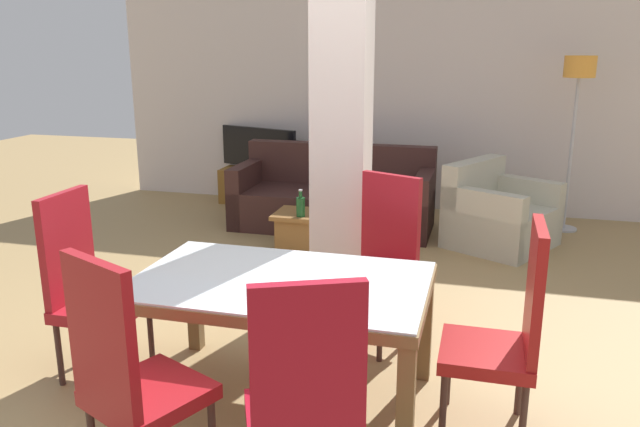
% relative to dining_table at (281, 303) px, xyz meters
% --- Properties ---
extents(ground_plane, '(18.00, 18.00, 0.00)m').
position_rel_dining_table_xyz_m(ground_plane, '(0.00, 0.00, -0.59)').
color(ground_plane, '#A08251').
extents(back_wall, '(7.20, 0.09, 2.70)m').
position_rel_dining_table_xyz_m(back_wall, '(-0.00, 4.59, 0.77)').
color(back_wall, silver).
rests_on(back_wall, ground_plane).
extents(divider_pillar, '(0.40, 0.36, 2.70)m').
position_rel_dining_table_xyz_m(divider_pillar, '(-0.01, 1.51, 0.76)').
color(divider_pillar, silver).
rests_on(divider_pillar, ground_plane).
extents(dining_table, '(1.59, 0.99, 0.73)m').
position_rel_dining_table_xyz_m(dining_table, '(0.00, 0.00, 0.00)').
color(dining_table, brown).
rests_on(dining_table, ground_plane).
extents(dining_chair_near_left, '(0.61, 0.61, 1.13)m').
position_rel_dining_table_xyz_m(dining_chair_near_left, '(-0.40, -0.88, 0.00)').
color(dining_chair_near_left, maroon).
rests_on(dining_chair_near_left, ground_plane).
extents(dining_chair_head_left, '(0.46, 0.46, 1.13)m').
position_rel_dining_table_xyz_m(dining_chair_head_left, '(-1.22, 0.00, 0.00)').
color(dining_chair_head_left, maroon).
rests_on(dining_chair_head_left, ground_plane).
extents(dining_chair_far_right, '(0.60, 0.60, 1.13)m').
position_rel_dining_table_xyz_m(dining_chair_far_right, '(0.40, 0.92, 0.00)').
color(dining_chair_far_right, maroon).
rests_on(dining_chair_far_right, ground_plane).
extents(dining_chair_near_right, '(0.61, 0.61, 1.13)m').
position_rel_dining_table_xyz_m(dining_chair_near_right, '(0.40, -0.89, 0.00)').
color(dining_chair_near_right, maroon).
rests_on(dining_chair_near_right, ground_plane).
extents(dining_chair_head_right, '(0.46, 0.46, 1.13)m').
position_rel_dining_table_xyz_m(dining_chair_head_right, '(1.19, 0.00, 0.00)').
color(dining_chair_head_right, maroon).
rests_on(dining_chair_head_right, ground_plane).
extents(sofa, '(2.15, 0.90, 0.88)m').
position_rel_dining_table_xyz_m(sofa, '(-0.55, 3.49, -0.29)').
color(sofa, '#381F1C').
rests_on(sofa, ground_plane).
extents(armchair, '(1.20, 1.24, 0.83)m').
position_rel_dining_table_xyz_m(armchair, '(1.19, 3.26, -0.30)').
color(armchair, '#BBB7A1').
rests_on(armchair, ground_plane).
extents(coffee_table, '(0.60, 0.47, 0.39)m').
position_rel_dining_table_xyz_m(coffee_table, '(-0.60, 2.57, -0.38)').
color(coffee_table, brown).
rests_on(coffee_table, ground_plane).
extents(bottle, '(0.08, 0.08, 0.26)m').
position_rel_dining_table_xyz_m(bottle, '(-0.62, 2.43, -0.09)').
color(bottle, '#194C23').
rests_on(bottle, coffee_table).
extents(tv_stand, '(0.97, 0.40, 0.44)m').
position_rel_dining_table_xyz_m(tv_stand, '(-1.73, 4.31, -0.37)').
color(tv_stand, '#8E5C22').
rests_on(tv_stand, ground_plane).
extents(tv_screen, '(1.08, 0.39, 0.53)m').
position_rel_dining_table_xyz_m(tv_screen, '(-1.73, 4.31, 0.11)').
color(tv_screen, black).
rests_on(tv_screen, tv_stand).
extents(floor_lamp, '(0.32, 0.32, 1.85)m').
position_rel_dining_table_xyz_m(floor_lamp, '(1.91, 4.03, 0.97)').
color(floor_lamp, '#B7B7BC').
rests_on(floor_lamp, ground_plane).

